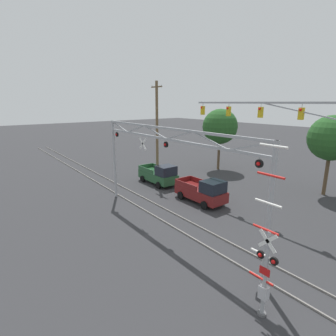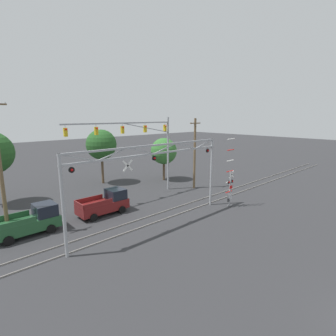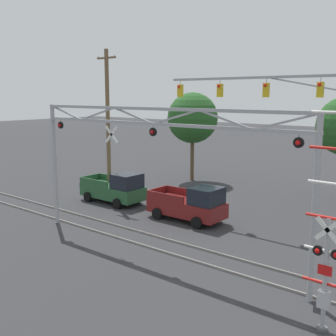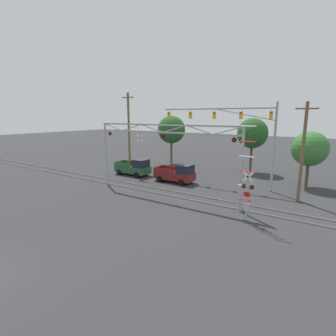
{
  "view_description": "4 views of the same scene",
  "coord_description": "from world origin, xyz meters",
  "px_view_note": "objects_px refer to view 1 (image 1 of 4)",
  "views": [
    {
      "loc": [
        13.21,
        5.8,
        8.35
      ],
      "look_at": [
        0.52,
        15.59,
        4.32
      ],
      "focal_mm": 28.0,
      "sensor_mm": 36.0,
      "label": 1
    },
    {
      "loc": [
        -13.32,
        -0.16,
        9.1
      ],
      "look_at": [
        2.32,
        16.69,
        4.47
      ],
      "focal_mm": 28.0,
      "sensor_mm": 36.0,
      "label": 2
    },
    {
      "loc": [
        12.52,
        1.57,
        7.38
      ],
      "look_at": [
        0.06,
        16.83,
        3.94
      ],
      "focal_mm": 45.0,
      "sensor_mm": 36.0,
      "label": 3
    },
    {
      "loc": [
        13.76,
        -4.06,
        7.59
      ],
      "look_at": [
        0.92,
        15.34,
        2.93
      ],
      "focal_mm": 28.0,
      "sensor_mm": 36.0,
      "label": 4
    }
  ],
  "objects_px": {
    "traffic_signal_span": "(299,133)",
    "background_tree_far_right_verge": "(220,127)",
    "crossing_signal_mast": "(265,268)",
    "background_tree_far_left_verge": "(332,138)",
    "pickup_truck_lead": "(203,191)",
    "pickup_truck_following": "(159,175)",
    "crossing_gantry": "(166,156)",
    "utility_pole_left": "(157,131)"
  },
  "relations": [
    {
      "from": "background_tree_far_right_verge",
      "to": "crossing_signal_mast",
      "type": "bearing_deg",
      "value": -44.1
    },
    {
      "from": "crossing_gantry",
      "to": "pickup_truck_following",
      "type": "distance_m",
      "value": 10.51
    },
    {
      "from": "crossing_gantry",
      "to": "background_tree_far_right_verge",
      "type": "xyz_separation_m",
      "value": [
        -8.67,
        15.01,
        0.42
      ]
    },
    {
      "from": "crossing_signal_mast",
      "to": "background_tree_far_right_verge",
      "type": "distance_m",
      "value": 24.14
    },
    {
      "from": "traffic_signal_span",
      "to": "crossing_signal_mast",
      "type": "bearing_deg",
      "value": -67.99
    },
    {
      "from": "background_tree_far_right_verge",
      "to": "pickup_truck_lead",
      "type": "bearing_deg",
      "value": -54.39
    },
    {
      "from": "traffic_signal_span",
      "to": "pickup_truck_lead",
      "type": "relative_size",
      "value": 2.78
    },
    {
      "from": "crossing_gantry",
      "to": "utility_pole_left",
      "type": "distance_m",
      "value": 11.33
    },
    {
      "from": "utility_pole_left",
      "to": "background_tree_far_left_verge",
      "type": "height_order",
      "value": "utility_pole_left"
    },
    {
      "from": "traffic_signal_span",
      "to": "utility_pole_left",
      "type": "relative_size",
      "value": 1.24
    },
    {
      "from": "pickup_truck_lead",
      "to": "utility_pole_left",
      "type": "xyz_separation_m",
      "value": [
        -7.91,
        0.89,
        4.4
      ]
    },
    {
      "from": "background_tree_far_left_verge",
      "to": "pickup_truck_lead",
      "type": "bearing_deg",
      "value": -117.92
    },
    {
      "from": "pickup_truck_following",
      "to": "background_tree_far_right_verge",
      "type": "bearing_deg",
      "value": 93.18
    },
    {
      "from": "background_tree_far_left_verge",
      "to": "pickup_truck_following",
      "type": "bearing_deg",
      "value": -139.56
    },
    {
      "from": "traffic_signal_span",
      "to": "background_tree_far_right_verge",
      "type": "relative_size",
      "value": 1.71
    },
    {
      "from": "pickup_truck_lead",
      "to": "pickup_truck_following",
      "type": "distance_m",
      "value": 6.49
    },
    {
      "from": "pickup_truck_following",
      "to": "background_tree_far_left_verge",
      "type": "xyz_separation_m",
      "value": [
        11.96,
        10.19,
        4.27
      ]
    },
    {
      "from": "pickup_truck_following",
      "to": "background_tree_far_right_verge",
      "type": "distance_m",
      "value": 10.66
    },
    {
      "from": "traffic_signal_span",
      "to": "background_tree_far_right_verge",
      "type": "xyz_separation_m",
      "value": [
        -13.56,
        7.7,
        -0.95
      ]
    },
    {
      "from": "crossing_gantry",
      "to": "background_tree_far_right_verge",
      "type": "height_order",
      "value": "background_tree_far_right_verge"
    },
    {
      "from": "pickup_truck_lead",
      "to": "background_tree_far_left_verge",
      "type": "bearing_deg",
      "value": 62.08
    },
    {
      "from": "background_tree_far_left_verge",
      "to": "crossing_gantry",
      "type": "bearing_deg",
      "value": -103.84
    },
    {
      "from": "crossing_signal_mast",
      "to": "traffic_signal_span",
      "type": "bearing_deg",
      "value": 112.01
    },
    {
      "from": "crossing_gantry",
      "to": "background_tree_far_left_verge",
      "type": "relative_size",
      "value": 2.09
    },
    {
      "from": "pickup_truck_following",
      "to": "pickup_truck_lead",
      "type": "bearing_deg",
      "value": -1.13
    },
    {
      "from": "crossing_gantry",
      "to": "pickup_truck_following",
      "type": "bearing_deg",
      "value": 146.79
    },
    {
      "from": "utility_pole_left",
      "to": "pickup_truck_following",
      "type": "bearing_deg",
      "value": -28.12
    },
    {
      "from": "pickup_truck_following",
      "to": "crossing_gantry",
      "type": "bearing_deg",
      "value": -33.21
    },
    {
      "from": "background_tree_far_left_verge",
      "to": "background_tree_far_right_verge",
      "type": "height_order",
      "value": "background_tree_far_right_verge"
    },
    {
      "from": "background_tree_far_left_verge",
      "to": "utility_pole_left",
      "type": "bearing_deg",
      "value": -144.8
    },
    {
      "from": "background_tree_far_left_verge",
      "to": "background_tree_far_right_verge",
      "type": "xyz_separation_m",
      "value": [
        -12.5,
        -0.51,
        0.15
      ]
    },
    {
      "from": "utility_pole_left",
      "to": "background_tree_far_right_verge",
      "type": "height_order",
      "value": "utility_pole_left"
    },
    {
      "from": "pickup_truck_lead",
      "to": "crossing_gantry",
      "type": "bearing_deg",
      "value": -72.43
    },
    {
      "from": "crossing_gantry",
      "to": "crossing_signal_mast",
      "type": "bearing_deg",
      "value": -10.89
    },
    {
      "from": "crossing_signal_mast",
      "to": "pickup_truck_lead",
      "type": "distance_m",
      "value": 12.29
    },
    {
      "from": "background_tree_far_right_verge",
      "to": "crossing_gantry",
      "type": "bearing_deg",
      "value": -59.98
    },
    {
      "from": "pickup_truck_following",
      "to": "background_tree_far_right_verge",
      "type": "xyz_separation_m",
      "value": [
        -0.54,
        9.69,
        4.42
      ]
    },
    {
      "from": "traffic_signal_span",
      "to": "background_tree_far_left_verge",
      "type": "distance_m",
      "value": 8.35
    },
    {
      "from": "traffic_signal_span",
      "to": "pickup_truck_lead",
      "type": "bearing_deg",
      "value": -162.11
    },
    {
      "from": "crossing_gantry",
      "to": "background_tree_far_left_verge",
      "type": "bearing_deg",
      "value": 76.16
    },
    {
      "from": "crossing_gantry",
      "to": "utility_pole_left",
      "type": "relative_size",
      "value": 1.45
    },
    {
      "from": "traffic_signal_span",
      "to": "utility_pole_left",
      "type": "height_order",
      "value": "utility_pole_left"
    }
  ]
}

